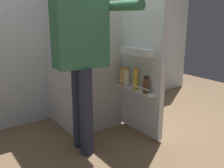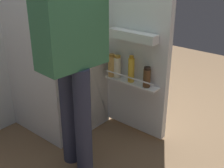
% 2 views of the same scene
% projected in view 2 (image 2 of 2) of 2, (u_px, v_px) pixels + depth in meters
% --- Properties ---
extents(ground_plane, '(6.03, 6.03, 0.00)m').
position_uv_depth(ground_plane, '(108.00, 144.00, 2.50)').
color(ground_plane, brown).
extents(refrigerator, '(0.67, 1.25, 1.75)m').
position_uv_depth(refrigerator, '(63.00, 33.00, 2.47)').
color(refrigerator, silver).
rests_on(refrigerator, ground_plane).
extents(person, '(0.55, 0.79, 1.62)m').
position_uv_depth(person, '(72.00, 41.00, 1.87)').
color(person, '#2D334C').
rests_on(person, ground_plane).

